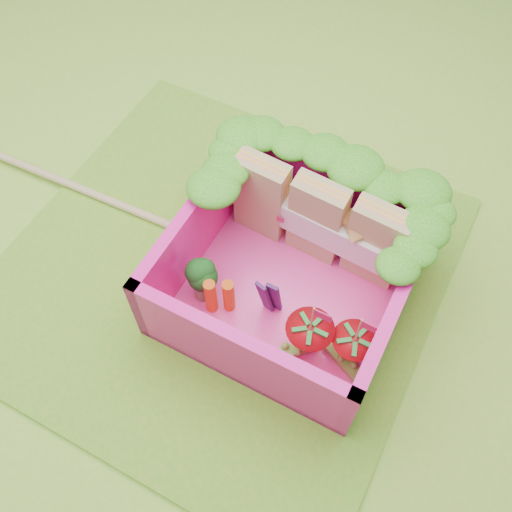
{
  "coord_description": "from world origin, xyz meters",
  "views": [
    {
      "loc": [
        1.06,
        -1.53,
        3.1
      ],
      "look_at": [
        0.22,
        0.05,
        0.28
      ],
      "focal_mm": 40.0,
      "sensor_mm": 36.0,
      "label": 1
    }
  ],
  "objects_px": {
    "chopsticks": "(85,191)",
    "strawberry_left": "(308,339)",
    "sandwich_stack": "(318,220)",
    "strawberry_right": "(352,349)",
    "broccoli": "(202,277)",
    "bento_box": "(291,269)"
  },
  "relations": [
    {
      "from": "chopsticks",
      "to": "strawberry_left",
      "type": "bearing_deg",
      "value": -11.05
    },
    {
      "from": "strawberry_right",
      "to": "strawberry_left",
      "type": "bearing_deg",
      "value": -165.51
    },
    {
      "from": "sandwich_stack",
      "to": "strawberry_left",
      "type": "relative_size",
      "value": 2.12
    },
    {
      "from": "strawberry_left",
      "to": "chopsticks",
      "type": "distance_m",
      "value": 1.88
    },
    {
      "from": "strawberry_left",
      "to": "bento_box",
      "type": "bearing_deg",
      "value": 130.51
    },
    {
      "from": "strawberry_right",
      "to": "chopsticks",
      "type": "xyz_separation_m",
      "value": [
        -2.07,
        0.3,
        -0.16
      ]
    },
    {
      "from": "strawberry_right",
      "to": "broccoli",
      "type": "bearing_deg",
      "value": -178.61
    },
    {
      "from": "bento_box",
      "to": "broccoli",
      "type": "bearing_deg",
      "value": -148.26
    },
    {
      "from": "sandwich_stack",
      "to": "broccoli",
      "type": "height_order",
      "value": "sandwich_stack"
    },
    {
      "from": "bento_box",
      "to": "strawberry_left",
      "type": "distance_m",
      "value": 0.41
    },
    {
      "from": "broccoli",
      "to": "chopsticks",
      "type": "xyz_separation_m",
      "value": [
        -1.14,
        0.32,
        -0.22
      ]
    },
    {
      "from": "broccoli",
      "to": "chopsticks",
      "type": "bearing_deg",
      "value": 164.28
    },
    {
      "from": "strawberry_left",
      "to": "chopsticks",
      "type": "relative_size",
      "value": 0.2
    },
    {
      "from": "strawberry_left",
      "to": "strawberry_right",
      "type": "xyz_separation_m",
      "value": [
        0.23,
        0.06,
        -0.01
      ]
    },
    {
      "from": "sandwich_stack",
      "to": "strawberry_right",
      "type": "bearing_deg",
      "value": -50.51
    },
    {
      "from": "bento_box",
      "to": "strawberry_left",
      "type": "xyz_separation_m",
      "value": [
        0.26,
        -0.31,
        -0.09
      ]
    },
    {
      "from": "sandwich_stack",
      "to": "strawberry_left",
      "type": "bearing_deg",
      "value": -68.66
    },
    {
      "from": "sandwich_stack",
      "to": "strawberry_right",
      "type": "distance_m",
      "value": 0.79
    },
    {
      "from": "strawberry_right",
      "to": "chopsticks",
      "type": "bearing_deg",
      "value": 171.81
    },
    {
      "from": "bento_box",
      "to": "strawberry_right",
      "type": "height_order",
      "value": "bento_box"
    },
    {
      "from": "bento_box",
      "to": "broccoli",
      "type": "distance_m",
      "value": 0.51
    },
    {
      "from": "bento_box",
      "to": "sandwich_stack",
      "type": "relative_size",
      "value": 1.21
    }
  ]
}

